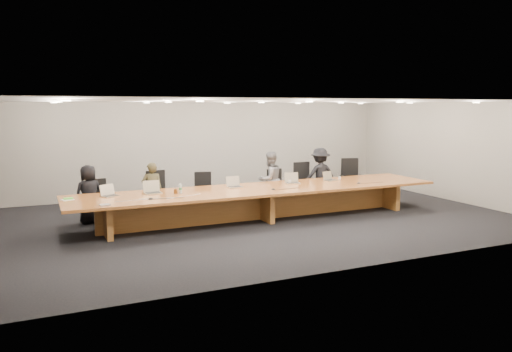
{
  "coord_description": "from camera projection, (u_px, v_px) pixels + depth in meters",
  "views": [
    {
      "loc": [
        -4.92,
        -10.64,
        2.67
      ],
      "look_at": [
        0.0,
        0.3,
        1.0
      ],
      "focal_mm": 35.0,
      "sensor_mm": 36.0,
      "label": 1
    }
  ],
  "objects": [
    {
      "name": "person_a",
      "position": [
        89.0,
        194.0,
        11.47
      ],
      "size": [
        0.76,
        0.61,
        1.35
      ],
      "primitive_type": "imported",
      "rotation": [
        0.0,
        0.0,
        3.44
      ],
      "color": "black",
      "rests_on": "ground"
    },
    {
      "name": "chair_right",
      "position": [
        305.0,
        183.0,
        13.86
      ],
      "size": [
        0.59,
        0.59,
        1.16
      ],
      "primitive_type": null,
      "rotation": [
        0.0,
        0.0,
        -0.0
      ],
      "color": "black",
      "rests_on": "ground"
    },
    {
      "name": "laptop_e",
      "position": [
        331.0,
        176.0,
        13.04
      ],
      "size": [
        0.36,
        0.3,
        0.25
      ],
      "primitive_type": null,
      "rotation": [
        0.0,
        0.0,
        0.24
      ],
      "color": "tan",
      "rests_on": "conference_table"
    },
    {
      "name": "paper_cup_far",
      "position": [
        340.0,
        178.0,
        13.19
      ],
      "size": [
        0.1,
        0.1,
        0.09
      ],
      "primitive_type": "cone",
      "rotation": [
        0.0,
        0.0,
        0.42
      ],
      "color": "beige",
      "rests_on": "conference_table"
    },
    {
      "name": "mic_left",
      "position": [
        151.0,
        199.0,
        10.42
      ],
      "size": [
        0.14,
        0.14,
        0.03
      ],
      "primitive_type": "cone",
      "rotation": [
        0.0,
        0.0,
        -0.14
      ],
      "color": "black",
      "rests_on": "conference_table"
    },
    {
      "name": "back_wall",
      "position": [
        207.0,
        148.0,
        15.39
      ],
      "size": [
        12.0,
        0.02,
        2.8
      ],
      "primitive_type": "cube",
      "color": "#BAB4AA",
      "rests_on": "ground"
    },
    {
      "name": "mic_center",
      "position": [
        273.0,
        189.0,
        11.63
      ],
      "size": [
        0.14,
        0.14,
        0.03
      ],
      "primitive_type": "cone",
      "rotation": [
        0.0,
        0.0,
        -0.4
      ],
      "color": "black",
      "rests_on": "conference_table"
    },
    {
      "name": "notepad",
      "position": [
        68.0,
        200.0,
        10.34
      ],
      "size": [
        0.28,
        0.25,
        0.01
      ],
      "primitive_type": "cube",
      "rotation": [
        0.0,
        0.0,
        0.32
      ],
      "color": "white",
      "rests_on": "conference_table"
    },
    {
      "name": "laptop_c",
      "position": [
        235.0,
        182.0,
        11.93
      ],
      "size": [
        0.36,
        0.27,
        0.27
      ],
      "primitive_type": null,
      "rotation": [
        0.0,
        0.0,
        0.05
      ],
      "color": "#C6B497",
      "rests_on": "conference_table"
    },
    {
      "name": "water_bottle",
      "position": [
        180.0,
        189.0,
        11.14
      ],
      "size": [
        0.07,
        0.07,
        0.2
      ],
      "primitive_type": "cylinder",
      "rotation": [
        0.0,
        0.0,
        0.0
      ],
      "color": "silver",
      "rests_on": "conference_table"
    },
    {
      "name": "paper_cup_near",
      "position": [
        290.0,
        182.0,
        12.54
      ],
      "size": [
        0.1,
        0.1,
        0.09
      ],
      "primitive_type": "cone",
      "rotation": [
        0.0,
        0.0,
        0.43
      ],
      "color": "silver",
      "rests_on": "conference_table"
    },
    {
      "name": "mic_right",
      "position": [
        359.0,
        183.0,
        12.56
      ],
      "size": [
        0.12,
        0.12,
        0.03
      ],
      "primitive_type": "cone",
      "rotation": [
        0.0,
        0.0,
        0.1
      ],
      "color": "black",
      "rests_on": "conference_table"
    },
    {
      "name": "chair_far_left",
      "position": [
        101.0,
        200.0,
        11.69
      ],
      "size": [
        0.6,
        0.6,
        1.0
      ],
      "primitive_type": null,
      "rotation": [
        0.0,
        0.0,
        0.21
      ],
      "color": "black",
      "rests_on": "ground"
    },
    {
      "name": "person_b",
      "position": [
        152.0,
        190.0,
        11.97
      ],
      "size": [
        0.54,
        0.41,
        1.36
      ],
      "primitive_type": "imported",
      "rotation": [
        0.0,
        0.0,
        2.96
      ],
      "color": "#37331E",
      "rests_on": "ground"
    },
    {
      "name": "ground",
      "position": [
        261.0,
        219.0,
        11.97
      ],
      "size": [
        12.0,
        12.0,
        0.0
      ],
      "primitive_type": "plane",
      "color": "black",
      "rests_on": "ground"
    },
    {
      "name": "chair_mid_left",
      "position": [
        203.0,
        192.0,
        12.68
      ],
      "size": [
        0.65,
        0.65,
        1.03
      ],
      "primitive_type": null,
      "rotation": [
        0.0,
        0.0,
        -0.29
      ],
      "color": "black",
      "rests_on": "ground"
    },
    {
      "name": "conference_table",
      "position": [
        261.0,
        197.0,
        11.9
      ],
      "size": [
        9.0,
        1.8,
        0.75
      ],
      "color": "#9C5422",
      "rests_on": "ground"
    },
    {
      "name": "chair_mid_right",
      "position": [
        278.0,
        188.0,
        13.39
      ],
      "size": [
        0.53,
        0.53,
        1.02
      ],
      "primitive_type": null,
      "rotation": [
        0.0,
        0.0,
        0.01
      ],
      "color": "black",
      "rests_on": "ground"
    },
    {
      "name": "laptop_a",
      "position": [
        110.0,
        190.0,
        10.74
      ],
      "size": [
        0.41,
        0.36,
        0.27
      ],
      "primitive_type": null,
      "rotation": [
        0.0,
        0.0,
        0.43
      ],
      "color": "tan",
      "rests_on": "conference_table"
    },
    {
      "name": "lime_gadget",
      "position": [
        68.0,
        199.0,
        10.35
      ],
      "size": [
        0.19,
        0.11,
        0.03
      ],
      "primitive_type": "cube",
      "rotation": [
        0.0,
        0.0,
        0.07
      ],
      "color": "#53BB31",
      "rests_on": "notepad"
    },
    {
      "name": "chair_left",
      "position": [
        159.0,
        193.0,
        12.15
      ],
      "size": [
        0.66,
        0.66,
        1.14
      ],
      "primitive_type": null,
      "rotation": [
        0.0,
        0.0,
        0.15
      ],
      "color": "black",
      "rests_on": "ground"
    },
    {
      "name": "laptop_b",
      "position": [
        153.0,
        187.0,
        11.09
      ],
      "size": [
        0.38,
        0.29,
        0.29
      ],
      "primitive_type": null,
      "rotation": [
        0.0,
        0.0,
        0.04
      ],
      "color": "#C1B493",
      "rests_on": "conference_table"
    },
    {
      "name": "laptop_d",
      "position": [
        293.0,
        178.0,
        12.56
      ],
      "size": [
        0.4,
        0.33,
        0.28
      ],
      "primitive_type": null,
      "rotation": [
        0.0,
        0.0,
        -0.23
      ],
      "color": "tan",
      "rests_on": "conference_table"
    },
    {
      "name": "person_d",
      "position": [
        320.0,
        175.0,
        13.96
      ],
      "size": [
        1.03,
        0.64,
        1.53
      ],
      "primitive_type": "imported",
      "rotation": [
        0.0,
        0.0,
        3.07
      ],
      "color": "black",
      "rests_on": "ground"
    },
    {
      "name": "chair_far_right",
      "position": [
        352.0,
        179.0,
        14.38
      ],
      "size": [
        0.76,
        0.76,
        1.21
      ],
      "primitive_type": null,
      "rotation": [
        0.0,
        0.0,
        -0.28
      ],
      "color": "black",
      "rests_on": "ground"
    },
    {
      "name": "amber_mug",
      "position": [
        176.0,
        191.0,
        11.1
      ],
      "size": [
        0.08,
        0.08,
        0.11
      ],
      "primitive_type": "cylinder",
      "rotation": [
        0.0,
        0.0,
        -0.01
      ],
      "color": "brown",
      "rests_on": "conference_table"
    },
    {
      "name": "av_box",
      "position": [
        105.0,
        205.0,
        9.74
      ],
      "size": [
        0.22,
        0.18,
        0.03
      ],
      "primitive_type": "cube",
      "rotation": [
        0.0,
        0.0,
        0.16
      ],
      "color": "silver",
      "rests_on": "conference_table"
    },
    {
      "name": "person_c",
      "position": [
        270.0,
        180.0,
        13.23
      ],
      "size": [
        0.84,
        0.73,
        1.5
      ],
      "primitive_type": "imported",
      "rotation": [
        0.0,
        0.0,
        3.39
      ],
      "color": "slate",
      "rests_on": "ground"
    }
  ]
}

